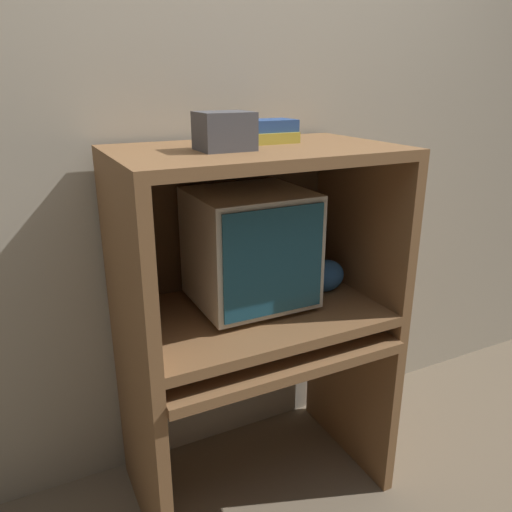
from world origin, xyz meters
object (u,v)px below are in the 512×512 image
Objects in this scene: storage_box at (224,131)px; snack_bag at (325,276)px; keyboard at (282,340)px; mouse at (350,321)px; book_stack at (269,131)px; crt_monitor at (251,248)px.

snack_bag is at bearing 7.14° from storage_box.
keyboard is 0.29m from mouse.
snack_bag is 0.59m from book_stack.
storage_box is (-0.43, -0.05, 0.56)m from snack_bag.
snack_bag is 0.71m from storage_box.
keyboard is 2.91× the size of snack_bag.
crt_monitor is 0.95× the size of keyboard.
book_stack reaches higher than snack_bag.
crt_monitor reaches higher than snack_bag.
book_stack is (0.09, 0.04, 0.39)m from crt_monitor.
crt_monitor is 2.76× the size of snack_bag.
mouse is 0.84m from storage_box.
snack_bag is 0.93× the size of storage_box.
mouse is (0.29, 0.01, 0.00)m from keyboard.
mouse is 0.19m from snack_bag.
keyboard is 0.71m from book_stack.
crt_monitor is 0.34m from snack_bag.
snack_bag reaches higher than keyboard.
crt_monitor is 0.40m from book_stack.
crt_monitor is at bearing -154.80° from book_stack.
crt_monitor is 2.36× the size of book_stack.
crt_monitor is at bearing 30.72° from storage_box.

